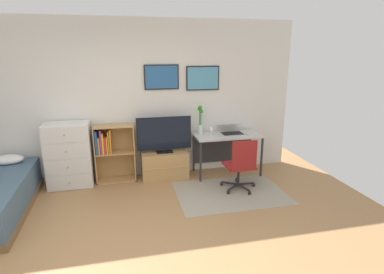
% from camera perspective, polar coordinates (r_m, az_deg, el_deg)
% --- Properties ---
extents(ground_plane, '(7.20, 7.20, 0.00)m').
position_cam_1_polar(ground_plane, '(3.65, -11.02, -21.12)').
color(ground_plane, '#A87A4C').
extents(wall_back_with_posters, '(6.12, 0.09, 2.70)m').
position_cam_1_polar(wall_back_with_posters, '(5.43, -12.60, 6.58)').
color(wall_back_with_posters, silver).
rests_on(wall_back_with_posters, ground_plane).
extents(area_rug, '(1.70, 1.20, 0.01)m').
position_cam_1_polar(area_rug, '(5.02, 7.13, -10.10)').
color(area_rug, '#9E937F').
rests_on(area_rug, ground_plane).
extents(dresser, '(0.70, 0.46, 1.07)m').
position_cam_1_polar(dresser, '(5.42, -21.64, -3.11)').
color(dresser, silver).
rests_on(dresser, ground_plane).
extents(bookshelf, '(0.66, 0.30, 0.97)m').
position_cam_1_polar(bookshelf, '(5.41, -14.68, -2.19)').
color(bookshelf, tan).
rests_on(bookshelf, ground_plane).
extents(tv_stand, '(0.80, 0.41, 0.47)m').
position_cam_1_polar(tv_stand, '(5.50, -5.00, -5.06)').
color(tv_stand, tan).
rests_on(tv_stand, ground_plane).
extents(television, '(0.93, 0.16, 0.63)m').
position_cam_1_polar(television, '(5.32, -5.10, 0.42)').
color(television, black).
rests_on(television, tv_stand).
extents(desk, '(1.17, 0.57, 0.74)m').
position_cam_1_polar(desk, '(5.63, 6.28, -0.69)').
color(desk, silver).
rests_on(desk, ground_plane).
extents(office_chair, '(0.56, 0.58, 0.86)m').
position_cam_1_polar(office_chair, '(4.94, 9.06, -4.88)').
color(office_chair, '#232326').
rests_on(office_chair, ground_plane).
extents(laptop, '(0.40, 0.43, 0.17)m').
position_cam_1_polar(laptop, '(5.62, 7.15, 1.41)').
color(laptop, '#B7B7BC').
rests_on(laptop, desk).
extents(computer_mouse, '(0.06, 0.10, 0.03)m').
position_cam_1_polar(computer_mouse, '(5.59, 10.16, 0.68)').
color(computer_mouse, silver).
rests_on(computer_mouse, desk).
extents(bamboo_vase, '(0.09, 0.10, 0.51)m').
position_cam_1_polar(bamboo_vase, '(5.49, 1.57, 3.08)').
color(bamboo_vase, silver).
rests_on(bamboo_vase, desk).
extents(wine_glass, '(0.07, 0.07, 0.18)m').
position_cam_1_polar(wine_glass, '(5.34, 3.61, 1.52)').
color(wine_glass, silver).
rests_on(wine_glass, desk).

